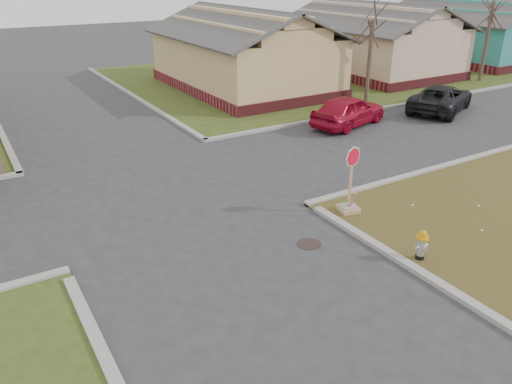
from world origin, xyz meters
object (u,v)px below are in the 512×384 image
fire_hydrant (422,243)px  dark_pickup (441,98)px  stop_sign (349,198)px  red_sedan (349,111)px

fire_hydrant → dark_pickup: dark_pickup is taller
stop_sign → fire_hydrant: bearing=-82.1°
fire_hydrant → dark_pickup: 15.14m
stop_sign → dark_pickup: 13.28m
stop_sign → dark_pickup: (11.60, 6.47, 0.18)m
stop_sign → dark_pickup: stop_sign is taller
dark_pickup → fire_hydrant: bearing=103.8°
fire_hydrant → stop_sign: 2.97m
stop_sign → red_sedan: (5.92, 6.91, 0.22)m
red_sedan → dark_pickup: red_sedan is taller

